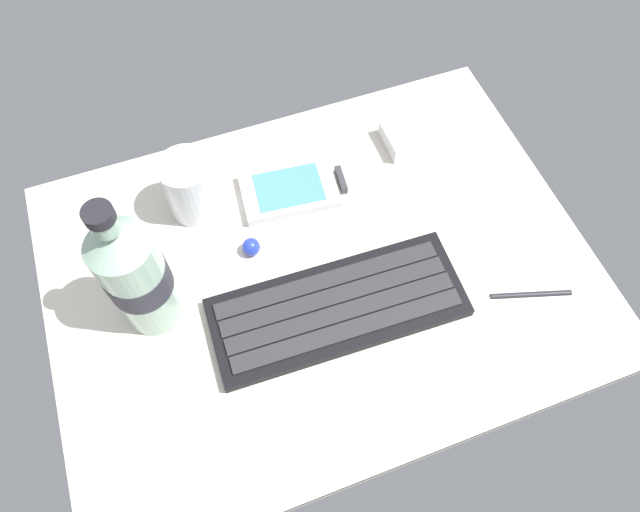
% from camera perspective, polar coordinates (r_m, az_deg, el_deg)
% --- Properties ---
extents(ground_plane, '(0.64, 0.48, 0.03)m').
position_cam_1_polar(ground_plane, '(0.70, 0.07, -1.71)').
color(ground_plane, beige).
extents(keyboard, '(0.29, 0.12, 0.02)m').
position_cam_1_polar(keyboard, '(0.66, 1.95, -4.98)').
color(keyboard, black).
rests_on(keyboard, ground_plane).
extents(handheld_device, '(0.13, 0.09, 0.02)m').
position_cam_1_polar(handheld_device, '(0.75, -2.58, 6.59)').
color(handheld_device, silver).
rests_on(handheld_device, ground_plane).
extents(juice_cup, '(0.06, 0.06, 0.09)m').
position_cam_1_polar(juice_cup, '(0.72, -12.55, 6.49)').
color(juice_cup, silver).
rests_on(juice_cup, ground_plane).
extents(water_bottle, '(0.07, 0.07, 0.21)m').
position_cam_1_polar(water_bottle, '(0.62, -17.71, -1.72)').
color(water_bottle, '#9EC1A8').
rests_on(water_bottle, ground_plane).
extents(charger_block, '(0.07, 0.06, 0.02)m').
position_cam_1_polar(charger_block, '(0.80, 8.89, 11.60)').
color(charger_block, white).
rests_on(charger_block, ground_plane).
extents(trackball_mouse, '(0.02, 0.02, 0.02)m').
position_cam_1_polar(trackball_mouse, '(0.70, -6.79, 0.89)').
color(trackball_mouse, '#2338B2').
rests_on(trackball_mouse, ground_plane).
extents(stylus_pen, '(0.09, 0.03, 0.01)m').
position_cam_1_polar(stylus_pen, '(0.72, 20.11, -3.48)').
color(stylus_pen, '#26262B').
rests_on(stylus_pen, ground_plane).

